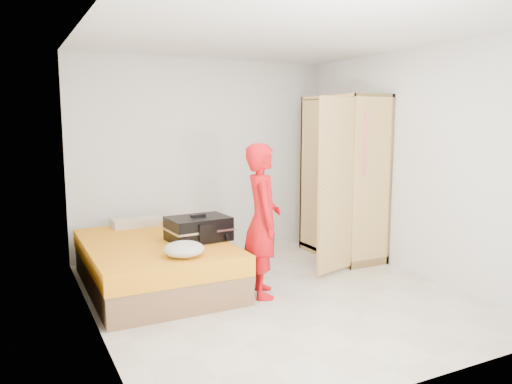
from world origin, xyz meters
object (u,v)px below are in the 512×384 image
bed (155,264)px  suitcase (198,229)px  person (263,221)px  round_cushion (184,249)px  wardrobe (342,182)px

bed → suitcase: size_ratio=2.94×
bed → person: bearing=-39.7°
person → round_cushion: person is taller
person → round_cushion: bearing=106.6°
person → suitcase: (-0.47, 0.60, -0.16)m
suitcase → round_cushion: 0.67m
bed → suitcase: bearing=-19.4°
wardrobe → round_cushion: 2.57m
round_cushion → bed: bearing=97.1°
person → round_cushion: size_ratio=4.02×
round_cushion → person: bearing=-2.4°
round_cushion → wardrobe: bearing=17.9°
bed → wardrobe: wardrobe is taller
person → suitcase: 0.78m
suitcase → round_cushion: suitcase is taller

